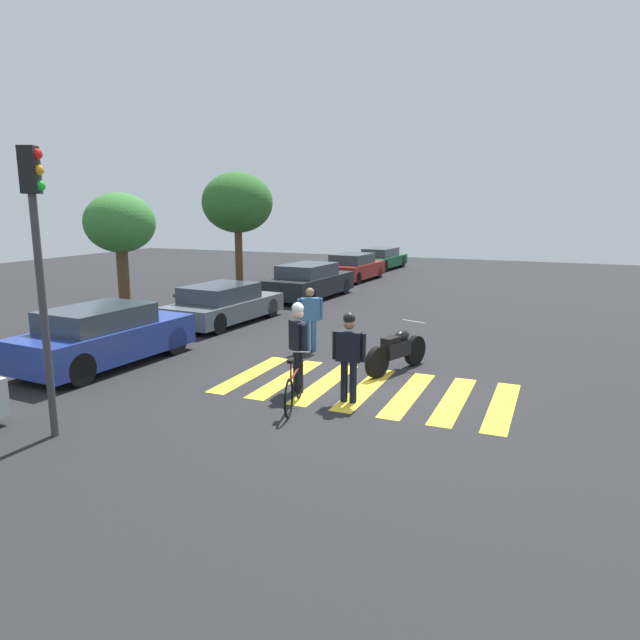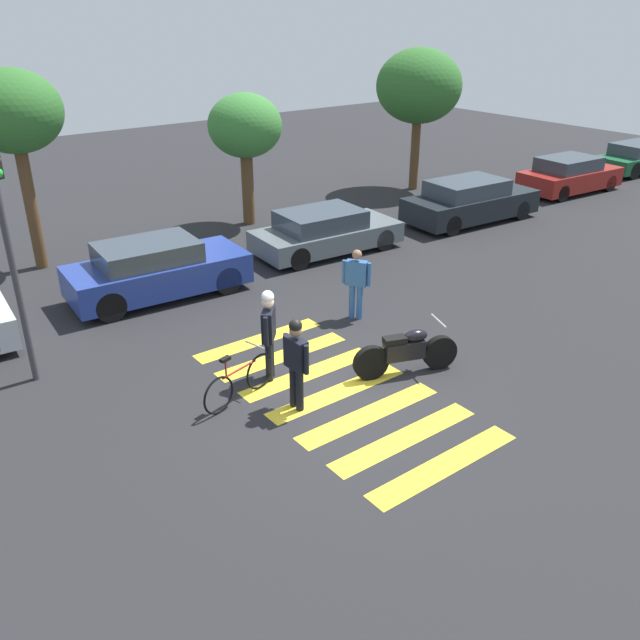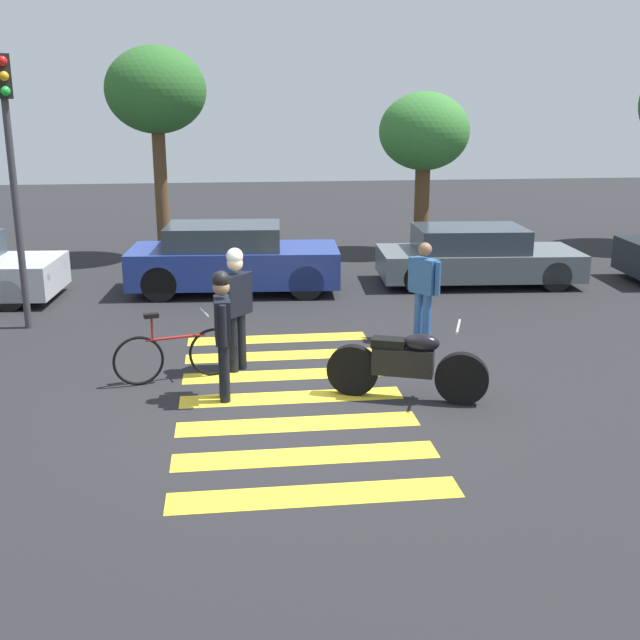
{
  "view_description": "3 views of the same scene",
  "coord_description": "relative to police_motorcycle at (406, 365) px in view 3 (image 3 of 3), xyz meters",
  "views": [
    {
      "loc": [
        -10.75,
        -3.55,
        3.72
      ],
      "look_at": [
        0.88,
        1.39,
        1.17
      ],
      "focal_mm": 32.21,
      "sensor_mm": 36.0,
      "label": 1
    },
    {
      "loc": [
        -6.66,
        -8.23,
        6.54
      ],
      "look_at": [
        0.66,
        1.4,
        0.78
      ],
      "focal_mm": 37.33,
      "sensor_mm": 36.0,
      "label": 2
    },
    {
      "loc": [
        -0.8,
        -9.6,
        3.79
      ],
      "look_at": [
        0.47,
        0.71,
        0.87
      ],
      "focal_mm": 43.1,
      "sensor_mm": 36.0,
      "label": 3
    }
  ],
  "objects": [
    {
      "name": "traffic_light_pole",
      "position": [
        -5.8,
        4.13,
        2.57
      ],
      "size": [
        0.32,
        0.36,
        4.58
      ],
      "color": "#38383D",
      "rests_on": "ground_plane"
    },
    {
      "name": "street_tree_mid",
      "position": [
        -3.87,
        10.26,
        3.59
      ],
      "size": [
        2.43,
        2.43,
        5.16
      ],
      "color": "brown",
      "rests_on": "ground_plane"
    },
    {
      "name": "officer_by_motorcycle",
      "position": [
        -2.19,
        1.44,
        0.59
      ],
      "size": [
        0.49,
        0.53,
        1.83
      ],
      "color": "black",
      "rests_on": "ground_plane"
    },
    {
      "name": "officer_on_foot",
      "position": [
        -2.39,
        0.28,
        0.53
      ],
      "size": [
        0.23,
        0.66,
        1.75
      ],
      "color": "black",
      "rests_on": "ground_plane"
    },
    {
      "name": "ground_plane",
      "position": [
        -1.5,
        0.23,
        -0.48
      ],
      "size": [
        60.0,
        60.0,
        0.0
      ],
      "primitive_type": "plane",
      "color": "#232326"
    },
    {
      "name": "police_motorcycle",
      "position": [
        0.0,
        0.0,
        0.0
      ],
      "size": [
        2.06,
        0.96,
        1.07
      ],
      "color": "black",
      "rests_on": "ground_plane"
    },
    {
      "name": "leaning_bicycle",
      "position": [
        -3.06,
        1.11,
        -0.09
      ],
      "size": [
        1.73,
        0.58,
        1.02
      ],
      "color": "black",
      "rests_on": "ground_plane"
    },
    {
      "name": "car_grey_coupe",
      "position": [
        3.08,
        6.54,
        0.13
      ],
      "size": [
        4.39,
        2.14,
        1.25
      ],
      "color": "black",
      "rests_on": "ground_plane"
    },
    {
      "name": "pedestrian_bystander",
      "position": [
        0.87,
        2.54,
        0.46
      ],
      "size": [
        0.43,
        0.56,
        1.65
      ],
      "color": "#2D5999",
      "rests_on": "ground_plane"
    },
    {
      "name": "crosswalk_stripes",
      "position": [
        -1.5,
        0.23,
        -0.47
      ],
      "size": [
        2.97,
        5.85,
        0.01
      ],
      "color": "yellow",
      "rests_on": "ground_plane"
    },
    {
      "name": "car_blue_hatchback",
      "position": [
        -2.19,
        6.46,
        0.21
      ],
      "size": [
        4.41,
        2.09,
        1.41
      ],
      "color": "black",
      "rests_on": "ground_plane"
    },
    {
      "name": "street_tree_far",
      "position": [
        2.8,
        10.26,
        2.6
      ],
      "size": [
        2.31,
        2.31,
        4.12
      ],
      "color": "brown",
      "rests_on": "ground_plane"
    }
  ]
}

